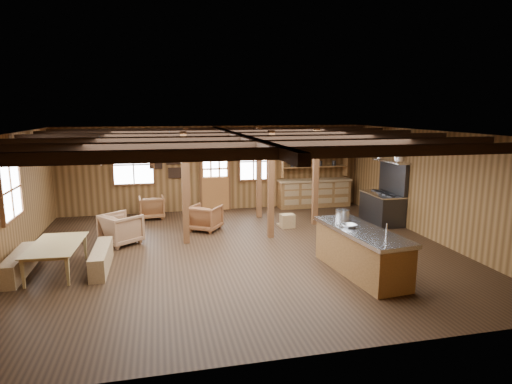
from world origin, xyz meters
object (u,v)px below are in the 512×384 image
armchair_b (206,218)px  armchair_c (121,229)px  commercial_range (384,202)px  dining_table (59,258)px  kitchen_island (361,251)px  armchair_a (152,207)px

armchair_b → armchair_c: armchair_c is taller
armchair_b → commercial_range: bearing=-151.0°
commercial_range → dining_table: size_ratio=1.08×
kitchen_island → commercial_range: size_ratio=1.38×
commercial_range → dining_table: commercial_range is taller
armchair_a → armchair_c: 2.60m
armchair_a → armchair_c: size_ratio=0.89×
dining_table → commercial_range: bearing=-73.1°
kitchen_island → armchair_a: (-4.23, 5.65, -0.13)m
dining_table → armchair_b: size_ratio=2.20×
dining_table → armchair_c: armchair_c is taller
armchair_b → dining_table: bearing=69.8°
commercial_range → armchair_b: 5.27m
commercial_range → armchair_a: commercial_range is taller
kitchen_island → dining_table: bearing=160.2°
kitchen_island → armchair_c: (-4.94, 3.15, -0.09)m
kitchen_island → commercial_range: (2.50, 3.58, 0.13)m
armchair_a → armchair_b: bearing=126.5°
commercial_range → armchair_a: (-6.73, 2.07, -0.26)m
kitchen_island → armchair_c: size_ratio=3.02×
commercial_range → armchair_c: 7.45m
armchair_a → armchair_b: armchair_b is taller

